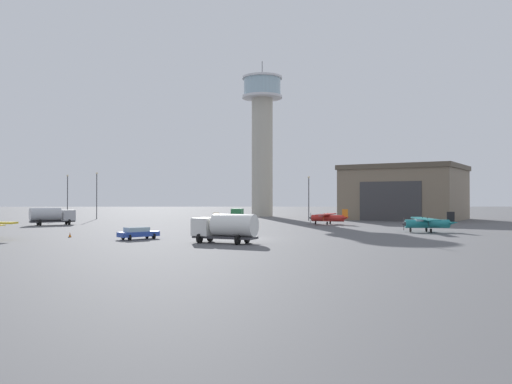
% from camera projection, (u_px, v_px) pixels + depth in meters
% --- Properties ---
extents(ground_plane, '(400.00, 400.00, 0.00)m').
position_uv_depth(ground_plane, '(253.00, 239.00, 58.66)').
color(ground_plane, '#545456').
extents(control_tower, '(9.99, 9.99, 38.89)m').
position_uv_depth(control_tower, '(262.00, 132.00, 127.16)').
color(control_tower, '#B2AD9E').
rests_on(control_tower, ground_plane).
extents(hangar, '(31.19, 30.65, 11.55)m').
position_uv_depth(hangar, '(405.00, 193.00, 109.78)').
color(hangar, '#7A6B56').
rests_on(hangar, ground_plane).
extents(airplane_red, '(7.07, 8.89, 2.71)m').
position_uv_depth(airplane_red, '(328.00, 217.00, 88.69)').
color(airplane_red, red).
rests_on(airplane_red, ground_plane).
extents(airplane_teal, '(7.44, 9.48, 2.80)m').
position_uv_depth(airplane_teal, '(428.00, 223.00, 69.24)').
color(airplane_teal, teal).
rests_on(airplane_teal, ground_plane).
extents(truck_fuel_tanker_silver, '(7.32, 5.78, 3.02)m').
position_uv_depth(truck_fuel_tanker_silver, '(52.00, 215.00, 86.81)').
color(truck_fuel_tanker_silver, '#38383D').
rests_on(truck_fuel_tanker_silver, ground_plane).
extents(truck_flatbed_green, '(7.45, 4.07, 2.60)m').
position_uv_depth(truck_flatbed_green, '(230.00, 216.00, 97.05)').
color(truck_flatbed_green, '#38383D').
rests_on(truck_flatbed_green, ground_plane).
extents(truck_fuel_tanker_white, '(7.13, 5.04, 3.04)m').
position_uv_depth(truck_fuel_tanker_white, '(226.00, 227.00, 52.67)').
color(truck_fuel_tanker_white, '#38383D').
rests_on(truck_fuel_tanker_white, ground_plane).
extents(car_blue, '(4.59, 4.22, 1.37)m').
position_uv_depth(car_blue, '(138.00, 233.00, 57.57)').
color(car_blue, '#2847A8').
rests_on(car_blue, ground_plane).
extents(light_post_west, '(0.44, 0.44, 9.76)m').
position_uv_depth(light_post_west, '(67.00, 193.00, 111.86)').
color(light_post_west, '#38383D').
rests_on(light_post_west, ground_plane).
extents(light_post_east, '(0.44, 0.44, 10.24)m').
position_uv_depth(light_post_east, '(97.00, 192.00, 110.94)').
color(light_post_east, '#38383D').
rests_on(light_post_east, ground_plane).
extents(light_post_north, '(0.44, 0.44, 9.05)m').
position_uv_depth(light_post_north, '(309.00, 194.00, 102.76)').
color(light_post_north, '#38383D').
rests_on(light_post_north, ground_plane).
extents(traffic_cone_near_left, '(0.36, 0.36, 0.59)m').
position_uv_depth(traffic_cone_near_left, '(70.00, 235.00, 60.65)').
color(traffic_cone_near_left, black).
rests_on(traffic_cone_near_left, ground_plane).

